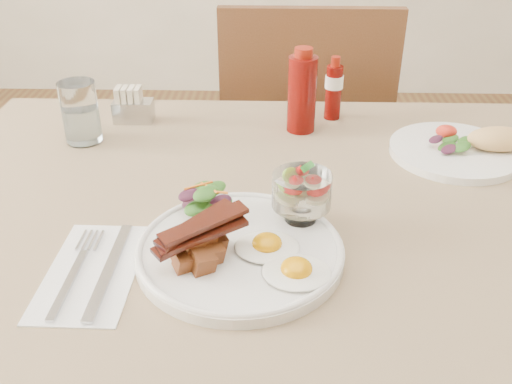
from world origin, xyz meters
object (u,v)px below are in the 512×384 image
Objects in this scene: chair_far at (302,149)px; water_glass at (81,116)px; table at (322,255)px; second_plate at (465,147)px; hot_sauce_bottle at (334,89)px; main_plate at (240,252)px; sugar_caddy at (132,107)px; ketchup_bottle at (302,93)px; fruit_cup at (302,191)px.

water_glass is (-0.44, -0.44, 0.28)m from chair_far.
table is 5.30× the size of second_plate.
main_plate is at bearing -108.97° from hot_sauce_bottle.
sugar_caddy is 0.12m from water_glass.
table is at bearing -144.36° from second_plate.
water_glass is (-0.41, -0.06, -0.03)m from ketchup_bottle.
chair_far reaches higher than second_plate.
main_plate is at bearing -103.17° from ketchup_bottle.
fruit_cup reaches higher than second_plate.
main_plate is at bearing -141.03° from second_plate.
water_glass is (-0.48, -0.12, -0.01)m from hot_sauce_bottle.
chair_far reaches higher than table.
ketchup_bottle reaches higher than hot_sauce_bottle.
water_glass is (-0.70, 0.04, 0.04)m from second_plate.
table is at bearing -27.35° from water_glass.
table is 16.87× the size of sugar_caddy.
table is 8.13× the size of ketchup_bottle.
main_plate is at bearing -139.92° from fruit_cup.
sugar_caddy reaches higher than main_plate.
table is 0.38m from hot_sauce_bottle.
chair_far reaches higher than sugar_caddy.
sugar_caddy is (-0.63, 0.13, 0.01)m from second_plate.
water_glass is (-0.31, 0.35, 0.04)m from main_plate.
table is at bearing 45.05° from main_plate.
second_plate is at bearing -19.21° from ketchup_bottle.
ketchup_bottle is 2.07× the size of sugar_caddy.
chair_far is 0.68m from water_glass.
table is 0.34m from second_plate.
ketchup_bottle is at bearing 95.52° from table.
main_plate is at bearing -48.35° from water_glass.
chair_far is 0.56m from sugar_caddy.
sugar_caddy is at bearing -137.07° from chair_far.
fruit_cup is 0.35m from ketchup_bottle.
hot_sauce_bottle is (0.08, 0.41, -0.00)m from fruit_cup.
table is 0.68m from chair_far.
sugar_caddy is (-0.37, 0.32, 0.12)m from table.
table is 15.57× the size of fruit_cup.
fruit_cup is 1.08× the size of sugar_caddy.
ketchup_bottle is (0.01, 0.35, 0.01)m from fruit_cup.
main_plate is 2.18× the size of hot_sauce_bottle.
ketchup_bottle is at bearing 8.74° from water_glass.
table is 4.75× the size of main_plate.
sugar_caddy is at bearing 174.56° from ketchup_bottle.
second_plate is (0.31, 0.24, -0.05)m from fruit_cup.
chair_far is at bearing 85.70° from ketchup_bottle.
water_glass is at bearing -127.76° from sugar_caddy.
chair_far is 3.71× the size of second_plate.
second_plate is at bearing 35.64° from table.
ketchup_bottle is 0.34m from sugar_caddy.
main_plate is at bearing -62.25° from sugar_caddy.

